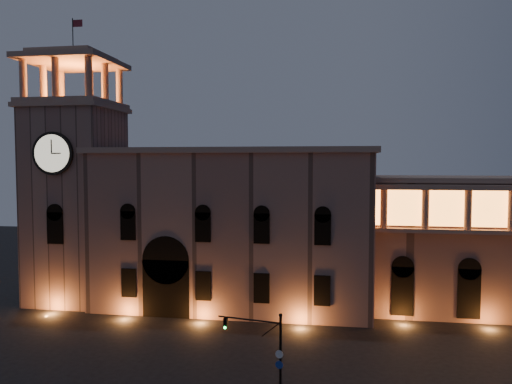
# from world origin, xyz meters

# --- Properties ---
(government_building) EXTENTS (30.80, 12.80, 17.60)m
(government_building) POSITION_xyz_m (-2.08, 21.93, 8.77)
(government_building) COLOR #886459
(government_building) RESTS_ON ground
(clock_tower) EXTENTS (9.80, 9.80, 32.40)m
(clock_tower) POSITION_xyz_m (-20.50, 20.98, 12.50)
(clock_tower) COLOR #886459
(clock_tower) RESTS_ON ground
(traffic_light) EXTENTS (4.55, 1.10, 6.33)m
(traffic_light) POSITION_xyz_m (5.03, -1.01, 3.33)
(traffic_light) COLOR black
(traffic_light) RESTS_ON ground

